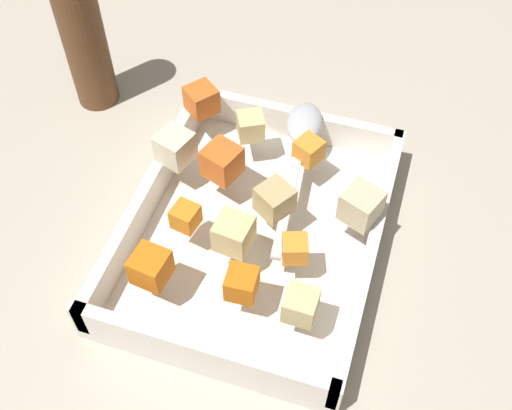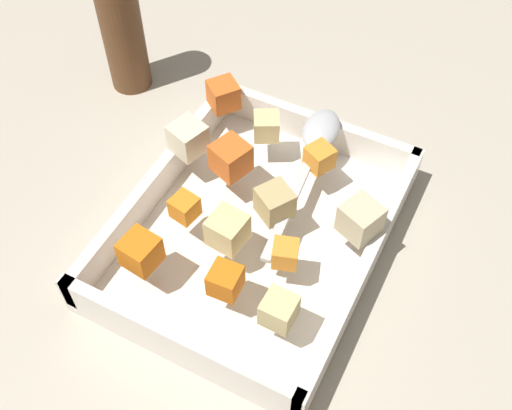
# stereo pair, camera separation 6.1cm
# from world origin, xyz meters

# --- Properties ---
(ground_plane) EXTENTS (4.00, 4.00, 0.00)m
(ground_plane) POSITION_xyz_m (0.00, 0.00, 0.00)
(ground_plane) COLOR #BCB29E
(baking_dish) EXTENTS (0.31, 0.25, 0.05)m
(baking_dish) POSITION_xyz_m (-0.01, -0.00, 0.02)
(baking_dish) COLOR white
(baking_dish) RESTS_ON ground_plane
(carrot_chunk_rim_edge) EXTENTS (0.03, 0.03, 0.03)m
(carrot_chunk_rim_edge) POSITION_xyz_m (-0.10, -0.02, 0.07)
(carrot_chunk_rim_edge) COLOR orange
(carrot_chunk_rim_edge) RESTS_ON baking_dish
(carrot_chunk_corner_sw) EXTENTS (0.04, 0.04, 0.03)m
(carrot_chunk_corner_sw) POSITION_xyz_m (0.11, 0.10, 0.07)
(carrot_chunk_corner_sw) COLOR orange
(carrot_chunk_corner_sw) RESTS_ON baking_dish
(carrot_chunk_mid_right) EXTENTS (0.03, 0.03, 0.02)m
(carrot_chunk_mid_right) POSITION_xyz_m (-0.04, 0.06, 0.07)
(carrot_chunk_mid_right) COLOR orange
(carrot_chunk_mid_right) RESTS_ON baking_dish
(carrot_chunk_heap_top) EXTENTS (0.04, 0.04, 0.03)m
(carrot_chunk_heap_top) POSITION_xyz_m (0.03, 0.05, 0.07)
(carrot_chunk_heap_top) COLOR orange
(carrot_chunk_heap_top) RESTS_ON baking_dish
(carrot_chunk_center) EXTENTS (0.03, 0.03, 0.02)m
(carrot_chunk_center) POSITION_xyz_m (-0.05, -0.05, 0.07)
(carrot_chunk_center) COLOR orange
(carrot_chunk_center) RESTS_ON baking_dish
(carrot_chunk_heap_side) EXTENTS (0.03, 0.03, 0.03)m
(carrot_chunk_heap_side) POSITION_xyz_m (-0.11, 0.07, 0.07)
(carrot_chunk_heap_side) COLOR orange
(carrot_chunk_heap_side) RESTS_ON baking_dish
(carrot_chunk_corner_nw) EXTENTS (0.03, 0.03, 0.03)m
(carrot_chunk_corner_nw) POSITION_xyz_m (0.08, -0.03, 0.07)
(carrot_chunk_corner_nw) COLOR orange
(carrot_chunk_corner_nw) RESTS_ON baking_dish
(potato_chunk_near_left) EXTENTS (0.04, 0.04, 0.03)m
(potato_chunk_near_left) POSITION_xyz_m (0.02, -0.10, 0.07)
(potato_chunk_near_left) COLOR beige
(potato_chunk_near_left) RESTS_ON baking_dish
(potato_chunk_corner_se) EXTENTS (0.04, 0.04, 0.03)m
(potato_chunk_corner_se) POSITION_xyz_m (0.09, 0.04, 0.07)
(potato_chunk_corner_se) COLOR #E0CC89
(potato_chunk_corner_se) RESTS_ON baking_dish
(potato_chunk_near_right) EXTENTS (0.03, 0.03, 0.03)m
(potato_chunk_near_right) POSITION_xyz_m (-0.10, -0.07, 0.07)
(potato_chunk_near_right) COLOR #E0CC89
(potato_chunk_near_right) RESTS_ON baking_dish
(potato_chunk_back_center) EXTENTS (0.04, 0.04, 0.03)m
(potato_chunk_back_center) POSITION_xyz_m (0.03, 0.10, 0.07)
(potato_chunk_back_center) COLOR beige
(potato_chunk_back_center) RESTS_ON baking_dish
(potato_chunk_far_right) EXTENTS (0.04, 0.04, 0.03)m
(potato_chunk_far_right) POSITION_xyz_m (0.00, -0.02, 0.07)
(potato_chunk_far_right) COLOR tan
(potato_chunk_far_right) RESTS_ON baking_dish
(potato_chunk_corner_ne) EXTENTS (0.04, 0.04, 0.03)m
(potato_chunk_corner_ne) POSITION_xyz_m (-0.05, 0.01, 0.07)
(potato_chunk_corner_ne) COLOR #E0CC89
(potato_chunk_corner_ne) RESTS_ON baking_dish
(serving_spoon) EXTENTS (0.21, 0.05, 0.02)m
(serving_spoon) POSITION_xyz_m (0.10, -0.02, 0.06)
(serving_spoon) COLOR silver
(serving_spoon) RESTS_ON baking_dish
(pepper_mill) EXTENTS (0.05, 0.05, 0.21)m
(pepper_mill) POSITION_xyz_m (0.14, 0.26, 0.10)
(pepper_mill) COLOR brown
(pepper_mill) RESTS_ON ground_plane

